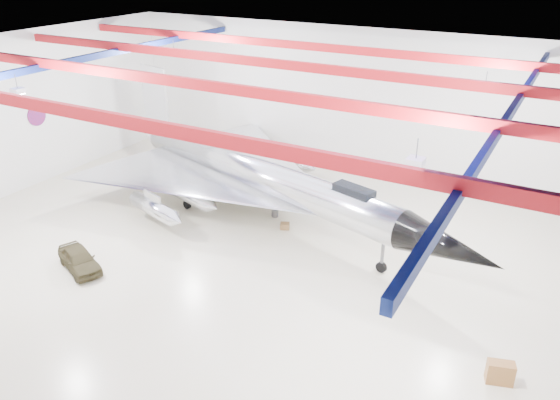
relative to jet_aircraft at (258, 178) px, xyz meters
The scene contains 17 objects.
floor 5.89m from the jet_aircraft, 59.72° to the right, with size 40.00×40.00×0.00m, color beige.
wall_back 11.16m from the jet_aircraft, 75.86° to the left, with size 40.00×40.00×0.00m, color silver.
wall_left 18.16m from the jet_aircraft, 165.41° to the right, with size 30.00×30.00×0.00m, color silver.
ceiling 9.81m from the jet_aircraft, 59.72° to the right, with size 40.00×40.00×0.00m, color #0A0F38.
ceiling_structure 9.25m from the jet_aircraft, 59.72° to the right, with size 39.50×29.50×1.08m.
wall_roundel 17.63m from the jet_aircraft, behind, with size 1.50×1.50×0.10m, color #B21414.
jet_aircraft is the anchor object (origin of this frame).
jeep 11.83m from the jet_aircraft, 116.29° to the right, with size 1.46×3.64×1.24m, color #3C351E.
desk 18.49m from the jet_aircraft, 26.55° to the right, with size 1.07×0.54×0.98m, color brown.
crate_ply 4.39m from the jet_aircraft, 158.30° to the left, with size 0.51×0.41×0.36m, color olive.
toolbox_red 3.02m from the jet_aircraft, 95.77° to the left, with size 0.44×0.35×0.31m, color maroon.
engine_drum 2.72m from the jet_aircraft, 23.28° to the left, with size 0.44×0.44×0.40m, color #59595B.
parts_bin 7.37m from the jet_aircraft, 14.83° to the left, with size 0.67×0.54×0.47m, color olive.
crate_small 6.40m from the jet_aircraft, 146.44° to the left, with size 0.43×0.34×0.30m, color #59595B.
tool_chest 9.70m from the jet_aircraft, ahead, with size 0.46×0.46×0.42m, color maroon.
oil_barrel 3.54m from the jet_aircraft, 18.15° to the right, with size 0.57×0.45×0.40m, color olive.
spares_box 7.22m from the jet_aircraft, 42.89° to the left, with size 0.40×0.40×0.36m, color #59595B.
Camera 1 is at (14.34, -22.93, 16.16)m, focal length 35.00 mm.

